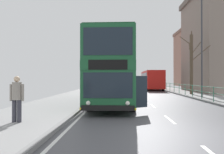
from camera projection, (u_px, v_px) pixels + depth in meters
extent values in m
cube|color=#4E4E54|center=(188.00, 135.00, 7.08)|extent=(8.40, 140.00, 0.06)
cube|color=silver|center=(170.00, 119.00, 9.68)|extent=(0.12, 2.00, 0.00)
cube|color=silver|center=(153.00, 106.00, 14.48)|extent=(0.12, 2.00, 0.00)
cube|color=silver|center=(144.00, 99.00, 19.27)|extent=(0.12, 2.00, 0.00)
cube|color=silver|center=(139.00, 95.00, 24.07)|extent=(0.12, 2.00, 0.00)
cube|color=silver|center=(136.00, 92.00, 28.87)|extent=(0.12, 2.00, 0.00)
cube|color=silver|center=(134.00, 90.00, 33.67)|extent=(0.12, 2.00, 0.00)
cube|color=silver|center=(132.00, 89.00, 38.46)|extent=(0.12, 2.00, 0.00)
cube|color=silver|center=(130.00, 88.00, 43.26)|extent=(0.12, 2.00, 0.00)
cube|color=silver|center=(129.00, 87.00, 48.06)|extent=(0.12, 2.00, 0.00)
cube|color=silver|center=(128.00, 86.00, 52.86)|extent=(0.12, 2.00, 0.00)
cube|color=silver|center=(128.00, 86.00, 57.65)|extent=(0.12, 2.00, 0.00)
cube|color=silver|center=(63.00, 133.00, 7.20)|extent=(0.12, 133.00, 0.00)
cube|color=gray|center=(53.00, 131.00, 7.22)|extent=(0.20, 140.00, 0.14)
cube|color=#19512D|center=(113.00, 86.00, 15.24)|extent=(2.72, 10.54, 1.79)
cube|color=#19512D|center=(113.00, 70.00, 15.25)|extent=(2.74, 10.59, 0.47)
cube|color=#19512D|center=(113.00, 54.00, 15.25)|extent=(2.72, 10.54, 1.63)
cube|color=#154527|center=(113.00, 41.00, 15.26)|extent=(2.64, 10.23, 0.08)
cube|color=#19232D|center=(108.00, 85.00, 9.99)|extent=(2.20, 0.08, 1.14)
cube|color=black|center=(108.00, 65.00, 9.99)|extent=(1.75, 0.07, 0.45)
cube|color=#19232D|center=(108.00, 41.00, 10.00)|extent=(2.20, 0.08, 1.24)
cube|color=black|center=(108.00, 108.00, 9.97)|extent=(2.37, 0.13, 0.24)
cube|color=yellow|center=(113.00, 99.00, 15.23)|extent=(2.75, 10.59, 0.10)
cube|color=#19232D|center=(132.00, 82.00, 15.43)|extent=(0.20, 8.18, 0.93)
cube|color=#19232D|center=(132.00, 53.00, 15.19)|extent=(0.22, 9.44, 0.98)
cube|color=#19232D|center=(95.00, 82.00, 15.57)|extent=(0.20, 8.18, 0.93)
cube|color=#19232D|center=(95.00, 53.00, 15.32)|extent=(0.22, 9.44, 0.98)
sphere|color=white|center=(128.00, 103.00, 9.92)|extent=(0.20, 0.20, 0.20)
sphere|color=white|center=(88.00, 103.00, 10.01)|extent=(0.20, 0.20, 0.20)
cube|color=#19232D|center=(141.00, 92.00, 10.97)|extent=(0.69, 0.48, 1.54)
cube|color=black|center=(133.00, 91.00, 11.28)|extent=(0.12, 0.90, 1.54)
cylinder|color=black|center=(133.00, 102.00, 12.13)|extent=(0.32, 1.05, 1.04)
cylinder|color=black|center=(89.00, 101.00, 12.25)|extent=(0.32, 1.05, 1.04)
cylinder|color=black|center=(130.00, 94.00, 18.51)|extent=(0.32, 1.05, 1.04)
cylinder|color=black|center=(101.00, 94.00, 18.64)|extent=(0.32, 1.05, 1.04)
cube|color=red|center=(152.00, 79.00, 35.80)|extent=(2.67, 10.32, 2.64)
cube|color=#19232D|center=(144.00, 77.00, 35.87)|extent=(0.18, 8.74, 1.27)
cube|color=#19232D|center=(160.00, 77.00, 35.74)|extent=(0.18, 8.74, 1.27)
cube|color=#19232D|center=(148.00, 78.00, 40.95)|extent=(2.14, 0.07, 1.58)
cylinder|color=black|center=(143.00, 86.00, 38.99)|extent=(0.30, 0.97, 0.96)
cylinder|color=black|center=(156.00, 86.00, 38.87)|extent=(0.30, 0.97, 0.96)
cylinder|color=black|center=(146.00, 88.00, 32.52)|extent=(0.30, 0.97, 0.96)
cylinder|color=black|center=(163.00, 88.00, 32.40)|extent=(0.30, 0.97, 0.96)
cylinder|color=#236B4C|center=(214.00, 94.00, 15.78)|extent=(0.05, 0.05, 1.06)
cylinder|color=#236B4C|center=(202.00, 92.00, 18.03)|extent=(0.05, 0.05, 1.06)
cylinder|color=#236B4C|center=(193.00, 91.00, 20.29)|extent=(0.05, 0.05, 1.06)
cylinder|color=#236B4C|center=(185.00, 90.00, 22.55)|extent=(0.05, 0.05, 1.06)
cylinder|color=#236B4C|center=(179.00, 89.00, 24.81)|extent=(0.05, 0.05, 1.06)
cylinder|color=#236B4C|center=(174.00, 88.00, 27.07)|extent=(0.05, 0.05, 1.06)
cylinder|color=#236B4C|center=(170.00, 87.00, 29.33)|extent=(0.05, 0.05, 1.06)
cylinder|color=#236B4C|center=(166.00, 86.00, 31.59)|extent=(0.05, 0.05, 1.06)
cylinder|color=#236B4C|center=(163.00, 86.00, 33.85)|extent=(0.05, 0.05, 1.06)
cylinder|color=#236B4C|center=(160.00, 85.00, 36.11)|extent=(0.05, 0.05, 1.06)
cylinder|color=#236B4C|center=(189.00, 85.00, 21.43)|extent=(0.04, 29.38, 0.04)
cylinder|color=#236B4C|center=(189.00, 90.00, 21.42)|extent=(0.04, 29.38, 0.04)
cylinder|color=#383842|center=(14.00, 110.00, 8.33)|extent=(0.16, 0.16, 0.87)
cylinder|color=#383842|center=(19.00, 110.00, 8.32)|extent=(0.16, 0.16, 0.87)
cylinder|color=gray|center=(17.00, 91.00, 8.33)|extent=(0.35, 0.35, 0.66)
cylinder|color=gray|center=(11.00, 93.00, 8.34)|extent=(0.10, 0.10, 0.62)
cylinder|color=gray|center=(23.00, 93.00, 8.32)|extent=(0.10, 0.10, 0.62)
sphere|color=beige|center=(17.00, 79.00, 8.33)|extent=(0.22, 0.22, 0.22)
cylinder|color=#38383D|center=(202.00, 48.00, 19.94)|extent=(0.14, 0.14, 8.67)
cylinder|color=#4C3D2D|center=(191.00, 64.00, 23.55)|extent=(0.33, 0.33, 6.22)
cylinder|color=#4C3D2D|center=(190.00, 51.00, 24.08)|extent=(0.19, 1.11, 0.89)
cylinder|color=#4C3D2D|center=(196.00, 48.00, 24.00)|extent=(1.39, 1.02, 1.47)
cylinder|color=#4C3D2D|center=(185.00, 41.00, 24.29)|extent=(0.90, 1.49, 1.21)
cylinder|color=#4C3D2D|center=(201.00, 53.00, 23.11)|extent=(1.72, 0.94, 1.58)
cylinder|color=#4C3D2D|center=(190.00, 50.00, 24.45)|extent=(0.46, 1.87, 1.43)
cylinder|color=#4C3D2D|center=(191.00, 37.00, 23.94)|extent=(0.42, 0.89, 1.39)
cube|color=#936656|center=(199.00, 59.00, 54.10)|extent=(9.29, 11.09, 12.80)
cube|color=brown|center=(198.00, 31.00, 54.16)|extent=(9.66, 11.54, 0.70)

